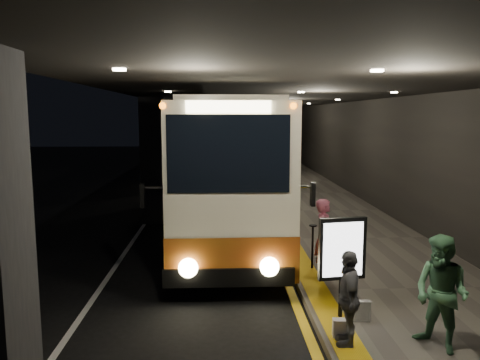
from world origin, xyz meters
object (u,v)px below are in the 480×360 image
object	(u,v)px
passenger_waiting_green	(441,293)
bag_polka	(362,311)
coach_second	(222,145)
stanchion_post	(312,247)
coach_third	(219,137)
passenger_waiting_grey	(348,298)
info_sign	(342,251)
coach_main	(225,171)
bag_plain	(340,328)
passenger_boarding	(324,237)

from	to	relation	value
passenger_waiting_green	bag_polka	xyz separation A→B (m)	(-0.89, 1.07, -0.73)
passenger_waiting_green	coach_second	bearing A→B (deg)	155.80
stanchion_post	coach_third	bearing A→B (deg)	94.25
coach_third	passenger_waiting_green	xyz separation A→B (m)	(3.48, -34.42, -0.78)
coach_third	stanchion_post	bearing A→B (deg)	-88.48
coach_third	passenger_waiting_grey	xyz separation A→B (m)	(2.10, -34.19, -0.92)
coach_third	stanchion_post	xyz separation A→B (m)	(2.27, -30.49, -1.16)
passenger_waiting_grey	stanchion_post	bearing A→B (deg)	-174.08
passenger_waiting_green	info_sign	bearing A→B (deg)	-166.30
passenger_waiting_green	coach_main	bearing A→B (deg)	169.00
info_sign	bag_plain	bearing A→B (deg)	-113.23
passenger_waiting_green	bag_plain	xyz separation A→B (m)	(-1.43, 0.45, -0.75)
coach_main	passenger_boarding	xyz separation A→B (m)	(2.20, -5.06, -0.92)
passenger_boarding	passenger_waiting_green	size ratio (longest dim) A/B	0.97
bag_polka	info_sign	world-z (taller)	info_sign
info_sign	coach_main	bearing A→B (deg)	96.52
coach_main	passenger_waiting_green	xyz separation A→B (m)	(3.23, -8.57, -0.89)
passenger_waiting_grey	info_sign	world-z (taller)	info_sign
coach_main	passenger_waiting_grey	distance (m)	8.61
stanchion_post	coach_second	bearing A→B (deg)	95.53
coach_second	stanchion_post	distance (m)	20.96
coach_second	bag_polka	world-z (taller)	coach_second
passenger_boarding	stanchion_post	size ratio (longest dim) A/B	1.67
stanchion_post	info_sign	bearing A→B (deg)	-90.47
passenger_waiting_green	passenger_waiting_grey	world-z (taller)	passenger_waiting_green
passenger_boarding	coach_second	bearing A→B (deg)	22.24
coach_second	passenger_waiting_grey	size ratio (longest dim) A/B	7.76
passenger_waiting_grey	info_sign	distance (m)	1.11
bag_polka	info_sign	bearing A→B (deg)	156.02
coach_second	info_sign	size ratio (longest dim) A/B	6.49
coach_second	passenger_waiting_green	bearing A→B (deg)	-84.17
coach_main	coach_second	xyz separation A→B (m)	(-0.00, 16.19, -0.16)
coach_second	passenger_boarding	distance (m)	21.37
coach_main	passenger_waiting_green	distance (m)	9.21
passenger_boarding	info_sign	bearing A→B (deg)	-168.82
coach_main	passenger_boarding	bearing A→B (deg)	-67.09
coach_main	passenger_waiting_green	bearing A→B (deg)	-69.99
coach_second	coach_third	distance (m)	9.66
passenger_boarding	bag_polka	size ratio (longest dim) A/B	4.83
coach_second	bag_plain	world-z (taller)	coach_second
bag_polka	stanchion_post	distance (m)	2.90
bag_polka	bag_plain	distance (m)	0.82
coach_second	passenger_waiting_green	size ratio (longest dim) A/B	6.57
passenger_boarding	bag_plain	bearing A→B (deg)	-171.24
coach_second	coach_third	bearing A→B (deg)	89.87
passenger_boarding	coach_main	bearing A→B (deg)	39.84
passenger_waiting_grey	info_sign	xyz separation A→B (m)	(0.15, 0.99, 0.47)
coach_main	coach_third	bearing A→B (deg)	89.95
passenger_waiting_grey	bag_plain	distance (m)	0.65
bag_plain	coach_main	bearing A→B (deg)	102.45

